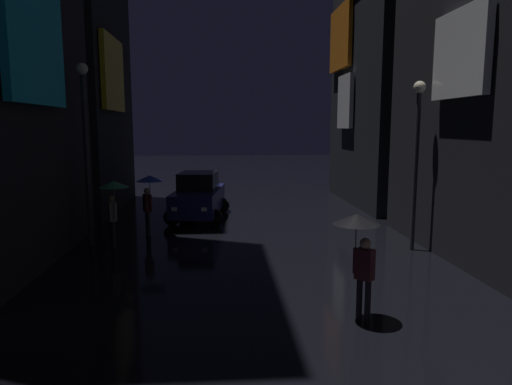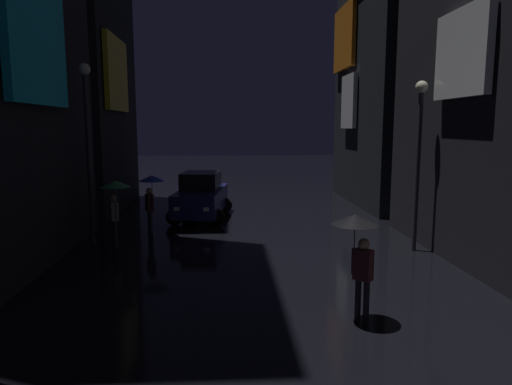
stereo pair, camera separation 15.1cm
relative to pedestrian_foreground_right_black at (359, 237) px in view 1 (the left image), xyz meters
The scene contains 7 objects.
building_right_far 16.71m from the pedestrian_foreground_right_black, 67.38° to the left, with size 4.25×8.20×18.78m.
pedestrian_foreground_right_black is the anchor object (origin of this frame).
pedestrian_foreground_left_blue 8.96m from the pedestrian_foreground_right_black, 124.56° to the left, with size 0.90×0.90×2.12m.
pedestrian_midstreet_centre_green 8.33m from the pedestrian_foreground_right_black, 135.43° to the left, with size 0.90×0.90×2.12m.
car_distant 10.89m from the pedestrian_foreground_right_black, 109.01° to the left, with size 2.58×4.30×1.92m.
streetlamp_right_far 6.08m from the pedestrian_foreground_right_black, 56.74° to the left, with size 0.36×0.36×5.09m.
streetlamp_left_far 9.38m from the pedestrian_foreground_right_black, 137.48° to the left, with size 0.36×0.36×5.68m.
Camera 1 is at (-0.86, 0.10, 3.77)m, focal length 32.00 mm.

